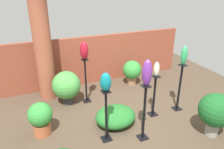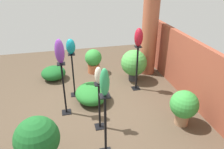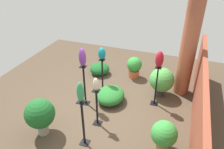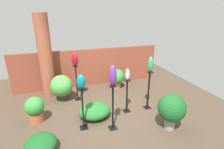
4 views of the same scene
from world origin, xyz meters
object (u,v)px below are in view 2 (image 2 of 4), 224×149
Objects in this scene: pedestal_violet at (64,91)px; art_vase_jade at (105,82)px; pedestal_jade at (105,128)px; potted_plant_near_pillar at (37,140)px; potted_plant_back_center at (134,63)px; art_vase_ruby at (139,37)px; brick_pillar at (150,27)px; potted_plant_front_right at (93,60)px; pedestal_ivory at (99,108)px; art_vase_violet at (60,51)px; art_vase_ivory at (98,75)px; pedestal_ruby at (137,70)px; art_vase_teal at (71,47)px; pedestal_teal at (73,77)px; potted_plant_mid_left at (184,106)px.

pedestal_violet is 2.62× the size of art_vase_jade.
potted_plant_near_pillar is at bearing -87.45° from pedestal_jade.
art_vase_jade is 0.52× the size of potted_plant_back_center.
art_vase_ruby is at bearing 148.23° from pedestal_jade.
brick_pillar is at bearing 134.70° from potted_plant_near_pillar.
pedestal_ivory is at bearing -6.16° from potted_plant_front_right.
pedestal_jade is 2.46m from art_vase_ruby.
pedestal_violet is at bearing -155.17° from art_vase_jade.
art_vase_violet reaches higher than pedestal_jade.
art_vase_ruby is at bearing 37.04° from potted_plant_front_right.
potted_plant_near_pillar is (2.49, -2.36, 0.06)m from potted_plant_back_center.
art_vase_jade is 1.01× the size of art_vase_ruby.
art_vase_ivory is at bearing 178.15° from art_vase_jade.
pedestal_violet is 1.19× the size of pedestal_ivory.
potted_plant_near_pillar is (2.01, -2.27, -0.83)m from art_vase_ruby.
pedestal_violet is 0.90m from pedestal_ivory.
pedestal_violet is at bearing 161.82° from potted_plant_near_pillar.
pedestal_ruby is at bearing 148.23° from art_vase_jade.
potted_plant_front_right is at bearing -142.96° from art_vase_ruby.
potted_plant_near_pillar is (0.73, -1.08, -0.60)m from art_vase_ivory.
pedestal_ivory is at bearing -43.04° from pedestal_ruby.
pedestal_ivory is 0.85× the size of pedestal_ruby.
pedestal_teal is at bearing 0.00° from art_vase_teal.
art_vase_teal reaches higher than pedestal_violet.
potted_plant_mid_left is (2.78, 1.37, 0.04)m from potted_plant_front_right.
art_vase_teal is at bearing -163.54° from art_vase_ivory.
art_vase_violet is 0.67× the size of potted_plant_mid_left.
art_vase_jade reaches higher than potted_plant_back_center.
pedestal_teal is (-1.33, -0.39, 0.05)m from pedestal_ivory.
pedestal_ivory is 1.07× the size of potted_plant_near_pillar.
brick_pillar reaches higher than potted_plant_back_center.
brick_pillar is 2.36× the size of pedestal_ruby.
pedestal_jade is 2.58× the size of art_vase_jade.
art_vase_ruby is 0.51× the size of potted_plant_back_center.
pedestal_jade reaches higher than pedestal_ivory.
potted_plant_near_pillar is (1.37, -0.45, -0.87)m from art_vase_violet.
art_vase_violet is at bearing -155.17° from art_vase_jade.
art_vase_jade reaches higher than pedestal_violet.
potted_plant_front_right is (-1.86, 0.90, -1.04)m from art_vase_violet.
pedestal_violet is 1.09m from art_vase_ivory.
potted_plant_near_pillar is at bearing -80.56° from potted_plant_mid_left.
pedestal_ivory reaches higher than potted_plant_near_pillar.
brick_pillar is at bearing 146.81° from art_vase_jade.
pedestal_ivory is at bearing 90.00° from art_vase_ivory.
art_vase_ivory is (0.64, 0.63, -0.27)m from art_vase_violet.
art_vase_ruby is at bearing -36.19° from brick_pillar.
art_vase_jade reaches higher than art_vase_ruby.
art_vase_jade is 1.26× the size of art_vase_teal.
art_vase_violet is at bearing -59.60° from potted_plant_back_center.
potted_plant_back_center is at bearing 104.25° from art_vase_teal.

